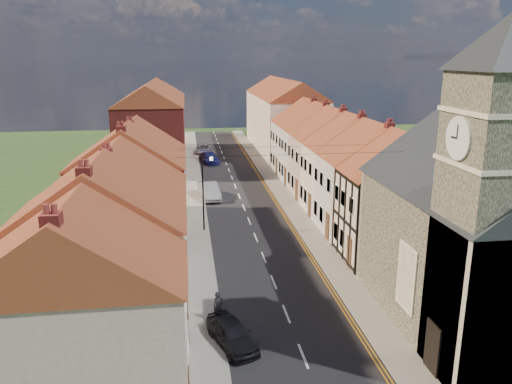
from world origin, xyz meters
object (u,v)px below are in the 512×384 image
(car_mid, at_px, (209,191))
(car_distant, at_px, (203,149))
(car_far, at_px, (210,158))
(pedestrian_left, at_px, (218,307))
(church, at_px, (488,219))
(lamppost, at_px, (204,189))
(car_near, at_px, (232,333))

(car_mid, xyz_separation_m, car_distant, (0.35, 23.88, -0.16))
(car_far, bearing_deg, pedestrian_left, -102.40)
(church, distance_m, car_distant, 51.85)
(church, distance_m, lamppost, 21.38)
(car_mid, height_order, car_far, car_mid)
(lamppost, distance_m, car_far, 26.85)
(church, xyz_separation_m, car_far, (-11.48, 43.32, -5.18))
(car_near, xyz_separation_m, car_distant, (0.50, 50.08, -0.01))
(lamppost, bearing_deg, car_near, -87.89)
(lamppost, height_order, car_distant, lamppost)
(car_near, relative_size, pedestrian_left, 2.35)
(church, bearing_deg, car_far, 104.84)
(car_near, relative_size, car_far, 0.79)
(church, bearing_deg, lamppost, 128.30)
(lamppost, xyz_separation_m, pedestrian_left, (0.11, -14.38, -2.61))
(lamppost, relative_size, car_mid, 1.25)
(church, distance_m, pedestrian_left, 14.15)
(lamppost, xyz_separation_m, car_distant, (1.11, 33.48, -2.90))
(car_mid, distance_m, car_distant, 23.89)
(church, distance_m, car_far, 45.11)
(car_far, relative_size, car_distant, 1.04)
(car_far, bearing_deg, car_mid, -103.30)
(lamppost, height_order, car_mid, lamppost)
(church, distance_m, car_near, 13.61)
(car_near, bearing_deg, lamppost, 73.04)
(car_mid, bearing_deg, pedestrian_left, -99.01)
(car_near, bearing_deg, car_mid, 70.59)
(car_mid, bearing_deg, car_far, 79.45)
(pedestrian_left, bearing_deg, car_mid, 69.84)
(car_far, xyz_separation_m, car_distant, (-0.58, 6.84, -0.06))
(car_mid, distance_m, pedestrian_left, 23.99)
(lamppost, xyz_separation_m, car_far, (1.69, 26.64, -2.84))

